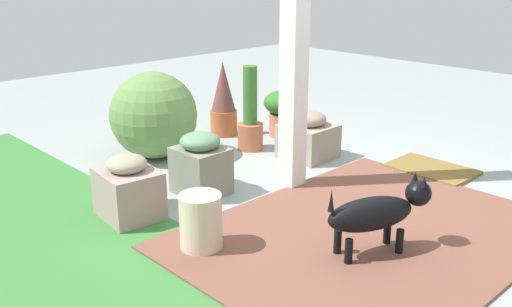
# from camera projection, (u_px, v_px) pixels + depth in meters

# --- Properties ---
(ground_plane) EXTENTS (12.00, 12.00, 0.00)m
(ground_plane) POSITION_uv_depth(u_px,v_px,m) (306.00, 194.00, 4.31)
(ground_plane) COLOR #949D9A
(brick_path) EXTENTS (1.80, 2.40, 0.02)m
(brick_path) POSITION_uv_depth(u_px,v_px,m) (367.00, 234.00, 3.66)
(brick_path) COLOR brown
(brick_path) RESTS_ON ground
(porch_pillar) EXTENTS (0.16, 0.16, 2.40)m
(porch_pillar) POSITION_uv_depth(u_px,v_px,m) (295.00, 31.00, 4.10)
(porch_pillar) COLOR white
(porch_pillar) RESTS_ON ground
(stone_planter_nearest) EXTENTS (0.44, 0.43, 0.43)m
(stone_planter_nearest) POSITION_uv_depth(u_px,v_px,m) (308.00, 137.00, 5.08)
(stone_planter_nearest) COLOR gray
(stone_planter_nearest) RESTS_ON ground
(stone_planter_mid) EXTENTS (0.39, 0.34, 0.48)m
(stone_planter_mid) POSITION_uv_depth(u_px,v_px,m) (201.00, 164.00, 4.27)
(stone_planter_mid) COLOR gray
(stone_planter_mid) RESTS_ON ground
(stone_planter_far) EXTENTS (0.47, 0.40, 0.45)m
(stone_planter_far) POSITION_uv_depth(u_px,v_px,m) (129.00, 189.00, 3.87)
(stone_planter_far) COLOR gray
(stone_planter_far) RESTS_ON ground
(round_shrub) EXTENTS (0.77, 0.77, 0.77)m
(round_shrub) POSITION_uv_depth(u_px,v_px,m) (154.00, 115.00, 5.03)
(round_shrub) COLOR #5F8647
(round_shrub) RESTS_ON ground
(terracotta_pot_broad) EXTENTS (0.40, 0.40, 0.46)m
(terracotta_pot_broad) POSITION_uv_depth(u_px,v_px,m) (283.00, 110.00, 5.70)
(terracotta_pot_broad) COLOR #BA6B50
(terracotta_pot_broad) RESTS_ON ground
(terracotta_pot_tall) EXTENTS (0.24, 0.24, 0.79)m
(terracotta_pot_tall) POSITION_uv_depth(u_px,v_px,m) (250.00, 120.00, 5.27)
(terracotta_pot_tall) COLOR #B05F3E
(terracotta_pot_tall) RESTS_ON ground
(terracotta_pot_spiky) EXTENTS (0.27, 0.27, 0.74)m
(terracotta_pot_spiky) POSITION_uv_depth(u_px,v_px,m) (223.00, 101.00, 5.71)
(terracotta_pot_spiky) COLOR #B55933
(terracotta_pot_spiky) RESTS_ON ground
(dog) EXTENTS (0.40, 0.68, 0.47)m
(dog) POSITION_uv_depth(u_px,v_px,m) (378.00, 212.00, 3.34)
(dog) COLOR black
(dog) RESTS_ON ground
(ceramic_urn) EXTENTS (0.26, 0.26, 0.36)m
(ceramic_urn) POSITION_uv_depth(u_px,v_px,m) (201.00, 222.00, 3.43)
(ceramic_urn) COLOR beige
(ceramic_urn) RESTS_ON ground
(doormat) EXTENTS (0.69, 0.46, 0.03)m
(doormat) POSITION_uv_depth(u_px,v_px,m) (431.00, 169.00, 4.79)
(doormat) COLOR olive
(doormat) RESTS_ON ground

